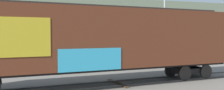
{
  "coord_description": "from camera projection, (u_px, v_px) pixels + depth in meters",
  "views": [
    {
      "loc": [
        -3.55,
        -13.26,
        2.89
      ],
      "look_at": [
        1.36,
        1.0,
        2.23
      ],
      "focal_mm": 39.66,
      "sensor_mm": 36.0,
      "label": 1
    }
  ],
  "objects": [
    {
      "name": "parked_car_tan",
      "position": [
        72.0,
        60.0,
        20.01
      ],
      "size": [
        4.52,
        2.32,
        1.58
      ],
      "color": "#9E8966",
      "rests_on": "ground_plane"
    },
    {
      "name": "flagpole",
      "position": [
        166.0,
        1.0,
        25.26
      ],
      "size": [
        0.63,
        1.45,
        10.02
      ],
      "color": "silver",
      "rests_on": "ground_plane"
    },
    {
      "name": "parked_car_blue",
      "position": [
        2.0,
        62.0,
        18.1
      ],
      "size": [
        4.84,
        2.36,
        1.64
      ],
      "color": "navy",
      "rests_on": "ground_plane"
    },
    {
      "name": "hillside",
      "position": [
        38.0,
        23.0,
        80.6
      ],
      "size": [
        146.05,
        33.82,
        18.08
      ],
      "color": "slate",
      "rests_on": "ground_plane"
    },
    {
      "name": "parked_car_black",
      "position": [
        142.0,
        57.0,
        22.02
      ],
      "size": [
        4.4,
        2.02,
        1.81
      ],
      "color": "black",
      "rests_on": "ground_plane"
    },
    {
      "name": "ground_plane",
      "position": [
        95.0,
        86.0,
        13.81
      ],
      "size": [
        260.0,
        260.0,
        0.0
      ],
      "primitive_type": "plane",
      "color": "slate"
    },
    {
      "name": "freight_car",
      "position": [
        99.0,
        39.0,
        13.76
      ],
      "size": [
        17.69,
        4.26,
        4.51
      ],
      "color": "#5B2B19",
      "rests_on": "ground_plane"
    },
    {
      "name": "track",
      "position": [
        79.0,
        87.0,
        13.44
      ],
      "size": [
        59.95,
        5.99,
        0.08
      ],
      "color": "#4C4742",
      "rests_on": "ground_plane"
    }
  ]
}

